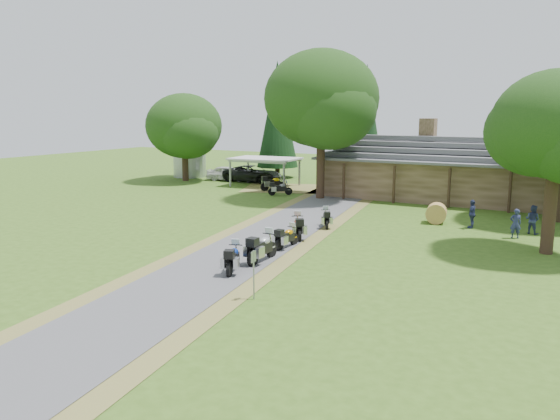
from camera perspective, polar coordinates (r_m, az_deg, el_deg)
The scene contains 24 objects.
ground at distance 25.03m, azimuth -6.00°, elevation -5.47°, with size 120.00×120.00×0.00m, color #375919.
driveway at distance 28.54m, azimuth -2.28°, elevation -3.44°, with size 46.00×46.00×0.00m, color #4C4C4E.
lodge at distance 44.69m, azimuth 18.48°, elevation 4.21°, with size 21.40×9.40×4.90m, color brown, non-canonical shape.
silo at distance 57.74m, azimuth -9.48°, elevation 6.82°, with size 3.36×3.36×6.83m, color gray.
carport at distance 49.98m, azimuth -1.57°, elevation 4.00°, with size 5.97×3.98×2.59m, color silver, non-canonical shape.
car_white_sedan at distance 54.25m, azimuth -5.44°, elevation 4.04°, with size 5.47×2.31×1.82m, color silver.
car_dark_suv at distance 52.97m, azimuth -2.88°, elevation 4.24°, with size 6.26×2.66×2.40m, color black.
motorcycle_row_a at distance 23.39m, azimuth -4.92°, elevation -4.93°, with size 1.90×0.62×1.30m, color navy, non-canonical shape.
motorcycle_row_b at distance 24.83m, azimuth -1.86°, elevation -3.80°, with size 2.13×0.70×1.46m, color #A5A8AB, non-canonical shape.
motorcycle_row_c at distance 27.31m, azimuth 0.72°, elevation -2.76°, with size 1.77×0.58×1.21m, color #CA8300, non-canonical shape.
motorcycle_row_d at distance 29.40m, azimuth 1.93°, elevation -1.66°, with size 2.01×0.66×1.38m, color red, non-canonical shape.
motorcycle_row_e at distance 32.33m, azimuth 4.85°, elevation -0.78°, with size 1.72×0.56×1.17m, color black, non-canonical shape.
motorcycle_carport_a at distance 47.17m, azimuth -0.69°, elevation 2.92°, with size 2.10×0.68×1.44m, color yellow, non-canonical shape.
motorcycle_carport_b at distance 44.56m, azimuth 0.03°, elevation 2.34°, with size 1.78×0.58×1.22m, color slate, non-canonical shape.
person_a at distance 31.97m, azimuth 23.41°, elevation -1.06°, with size 0.54×0.39×1.90m, color navy.
person_b at distance 33.52m, azimuth 24.90°, elevation -0.67°, with size 0.54×0.39×1.91m, color navy.
person_c at distance 33.78m, azimuth 19.44°, elevation -0.15°, with size 0.57×0.41×1.99m, color navy.
hay_bale at distance 34.73m, azimuth 16.02°, elevation -0.33°, with size 1.23×1.23×1.13m, color #A1793B.
sign_post at distance 19.93m, azimuth -2.76°, elevation -6.80°, with size 0.33×0.06×1.84m, color gray, non-canonical shape.
oak_lodge_left at distance 42.55m, azimuth 4.32°, elevation 9.54°, with size 8.77×8.77×12.47m, color black, non-canonical shape.
oak_driveway at distance 28.68m, azimuth 26.81°, elevation 5.61°, with size 6.00×6.00×9.96m, color black, non-canonical shape.
oak_silo at distance 54.37m, azimuth -9.97°, elevation 7.56°, with size 7.37×7.37×8.66m, color black, non-canonical shape.
cedar_near at distance 50.38m, azimuth 8.96°, elevation 8.67°, with size 3.46×3.46×10.91m, color black.
cedar_far at distance 56.27m, azimuth -0.27°, elevation 9.40°, with size 4.23×4.23×11.79m, color black.
Camera 1 is at (13.73, -19.80, 6.77)m, focal length 35.00 mm.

